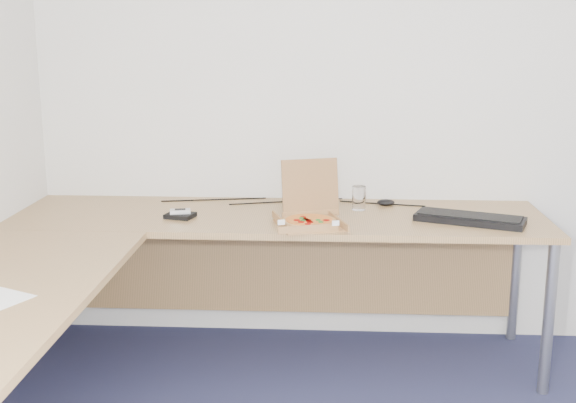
# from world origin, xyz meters

# --- Properties ---
(room_shell) EXTENTS (3.50, 3.50, 2.50)m
(room_shell) POSITION_xyz_m (0.00, 0.00, 1.25)
(room_shell) COLOR silver
(room_shell) RESTS_ON ground
(desk) EXTENTS (2.50, 2.20, 0.73)m
(desk) POSITION_xyz_m (-0.82, 0.97, 0.70)
(desk) COLOR #A57C4A
(desk) RESTS_ON ground
(pizza_box) EXTENTS (0.27, 0.31, 0.27)m
(pizza_box) POSITION_xyz_m (-0.35, 1.21, 0.76)
(pizza_box) COLOR #A67342
(pizza_box) RESTS_ON desk
(drinking_glass) EXTENTS (0.07, 0.07, 0.12)m
(drinking_glass) POSITION_xyz_m (-0.12, 1.51, 0.79)
(drinking_glass) COLOR white
(drinking_glass) RESTS_ON desk
(keyboard) EXTENTS (0.51, 0.33, 0.03)m
(keyboard) POSITION_xyz_m (0.37, 1.30, 0.75)
(keyboard) COLOR black
(keyboard) RESTS_ON desk
(mouse) EXTENTS (0.09, 0.07, 0.03)m
(mouse) POSITION_xyz_m (0.02, 1.61, 0.75)
(mouse) COLOR black
(mouse) RESTS_ON desk
(wallet) EXTENTS (0.15, 0.13, 0.02)m
(wallet) POSITION_xyz_m (-0.95, 1.31, 0.74)
(wallet) COLOR black
(wallet) RESTS_ON desk
(phone) EXTENTS (0.10, 0.07, 0.02)m
(phone) POSITION_xyz_m (-0.95, 1.31, 0.76)
(phone) COLOR #B2B5BA
(phone) RESTS_ON wallet
(cable_bundle) EXTENTS (0.64, 0.13, 0.01)m
(cable_bundle) POSITION_xyz_m (-0.48, 1.66, 0.73)
(cable_bundle) COLOR black
(cable_bundle) RESTS_ON desk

